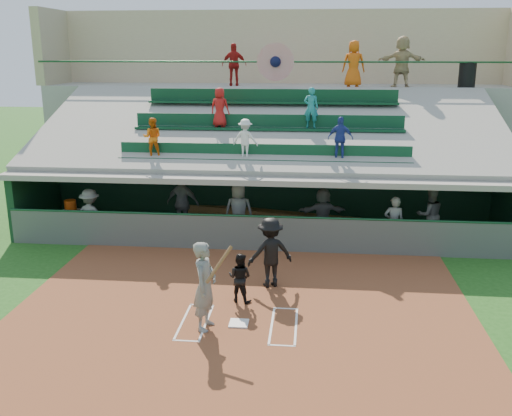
# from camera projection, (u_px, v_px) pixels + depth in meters

# --- Properties ---
(ground) EXTENTS (100.00, 100.00, 0.00)m
(ground) POSITION_uv_depth(u_px,v_px,m) (239.00, 325.00, 12.98)
(ground) COLOR #1C4D15
(ground) RESTS_ON ground
(dirt_slab) EXTENTS (11.00, 9.00, 0.02)m
(dirt_slab) POSITION_uv_depth(u_px,v_px,m) (242.00, 314.00, 13.45)
(dirt_slab) COLOR brown
(dirt_slab) RESTS_ON ground
(home_plate) EXTENTS (0.43, 0.43, 0.03)m
(home_plate) POSITION_uv_depth(u_px,v_px,m) (239.00, 323.00, 12.97)
(home_plate) COLOR silver
(home_plate) RESTS_ON dirt_slab
(batters_box_chalk) EXTENTS (2.65, 1.85, 0.01)m
(batters_box_chalk) POSITION_uv_depth(u_px,v_px,m) (239.00, 324.00, 12.97)
(batters_box_chalk) COLOR white
(batters_box_chalk) RESTS_ON dirt_slab
(dugout_floor) EXTENTS (16.00, 3.50, 0.04)m
(dugout_floor) POSITION_uv_depth(u_px,v_px,m) (264.00, 233.00, 19.45)
(dugout_floor) COLOR gray
(dugout_floor) RESTS_ON ground
(concourse_slab) EXTENTS (20.00, 3.00, 4.60)m
(concourse_slab) POSITION_uv_depth(u_px,v_px,m) (277.00, 138.00, 25.32)
(concourse_slab) COLOR gray
(concourse_slab) RESTS_ON ground
(grandstand) EXTENTS (20.40, 10.40, 7.80)m
(grandstand) POSITION_uv_depth(u_px,v_px,m) (272.00, 150.00, 22.46)
(grandstand) COLOR #535853
(grandstand) RESTS_ON ground
(batter_at_plate) EXTENTS (0.93, 0.83, 2.02)m
(batter_at_plate) POSITION_uv_depth(u_px,v_px,m) (205.00, 286.00, 12.53)
(batter_at_plate) COLOR #61645E
(batter_at_plate) RESTS_ON dirt_slab
(catcher) EXTENTS (0.72, 0.63, 1.25)m
(catcher) POSITION_uv_depth(u_px,v_px,m) (240.00, 278.00, 14.00)
(catcher) COLOR black
(catcher) RESTS_ON dirt_slab
(home_umpire) EXTENTS (1.37, 1.10, 1.86)m
(home_umpire) POSITION_uv_depth(u_px,v_px,m) (270.00, 252.00, 14.86)
(home_umpire) COLOR black
(home_umpire) RESTS_ON dirt_slab
(dugout_bench) EXTENTS (15.22, 4.21, 0.47)m
(dugout_bench) POSITION_uv_depth(u_px,v_px,m) (264.00, 217.00, 20.47)
(dugout_bench) COLOR olive
(dugout_bench) RESTS_ON dugout_floor
(white_table) EXTENTS (0.96, 0.78, 0.77)m
(white_table) POSITION_uv_depth(u_px,v_px,m) (75.00, 222.00, 19.34)
(white_table) COLOR white
(white_table) RESTS_ON dugout_floor
(water_cooler) EXTENTS (0.39, 0.39, 0.39)m
(water_cooler) POSITION_uv_depth(u_px,v_px,m) (70.00, 206.00, 19.12)
(water_cooler) COLOR #D3470C
(water_cooler) RESTS_ON white_table
(dugout_player_a) EXTENTS (1.19, 0.76, 1.75)m
(dugout_player_a) POSITION_uv_depth(u_px,v_px,m) (91.00, 216.00, 18.30)
(dugout_player_a) COLOR #51534F
(dugout_player_a) RESTS_ON dugout_floor
(dugout_player_b) EXTENTS (1.24, 0.71, 1.99)m
(dugout_player_b) POSITION_uv_depth(u_px,v_px,m) (183.00, 203.00, 19.33)
(dugout_player_b) COLOR #585B56
(dugout_player_b) RESTS_ON dugout_floor
(dugout_player_c) EXTENTS (0.97, 0.66, 1.90)m
(dugout_player_c) POSITION_uv_depth(u_px,v_px,m) (239.00, 211.00, 18.54)
(dugout_player_c) COLOR #5C5E59
(dugout_player_c) RESTS_ON dugout_floor
(dugout_player_d) EXTENTS (1.64, 0.76, 1.70)m
(dugout_player_d) POSITION_uv_depth(u_px,v_px,m) (323.00, 213.00, 18.67)
(dugout_player_d) COLOR #525550
(dugout_player_d) RESTS_ON dugout_floor
(dugout_player_e) EXTENTS (0.63, 0.43, 1.68)m
(dugout_player_e) POSITION_uv_depth(u_px,v_px,m) (394.00, 223.00, 17.62)
(dugout_player_e) COLOR #61645F
(dugout_player_e) RESTS_ON dugout_floor
(dugout_player_f) EXTENTS (0.97, 0.82, 1.78)m
(dugout_player_f) POSITION_uv_depth(u_px,v_px,m) (430.00, 215.00, 18.34)
(dugout_player_f) COLOR #545651
(dugout_player_f) RESTS_ON dugout_floor
(trash_bin) EXTENTS (0.66, 0.66, 0.99)m
(trash_bin) POSITION_uv_depth(u_px,v_px,m) (467.00, 75.00, 22.68)
(trash_bin) COLOR black
(trash_bin) RESTS_ON concourse_slab
(concourse_staff_a) EXTENTS (1.07, 0.56, 1.74)m
(concourse_staff_a) POSITION_uv_depth(u_px,v_px,m) (234.00, 65.00, 23.78)
(concourse_staff_a) COLOR #A81613
(concourse_staff_a) RESTS_ON concourse_slab
(concourse_staff_b) EXTENTS (0.94, 0.66, 1.84)m
(concourse_staff_b) POSITION_uv_depth(u_px,v_px,m) (354.00, 64.00, 22.83)
(concourse_staff_b) COLOR #D6540C
(concourse_staff_b) RESTS_ON concourse_slab
(concourse_staff_c) EXTENTS (1.89, 0.64, 2.02)m
(concourse_staff_c) POSITION_uv_depth(u_px,v_px,m) (402.00, 62.00, 22.99)
(concourse_staff_c) COLOR tan
(concourse_staff_c) RESTS_ON concourse_slab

